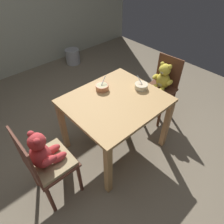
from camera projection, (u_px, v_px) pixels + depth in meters
ground_plane at (115, 146)px, 2.55m from camera, size 5.20×5.20×0.04m
dining_table at (115, 108)px, 2.13m from camera, size 0.99×0.87×0.72m
teddy_chair_near_left at (44, 157)px, 1.72m from camera, size 0.38×0.41×0.90m
teddy_chair_near_right at (162, 82)px, 2.62m from camera, size 0.40×0.41×0.86m
porridge_bowl_terracotta_far_center at (102, 87)px, 2.17m from camera, size 0.15×0.14×0.13m
porridge_bowl_cream_near_right at (141, 86)px, 2.19m from camera, size 0.14×0.15×0.13m
metal_pail at (73, 56)px, 4.05m from camera, size 0.28×0.28×0.29m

